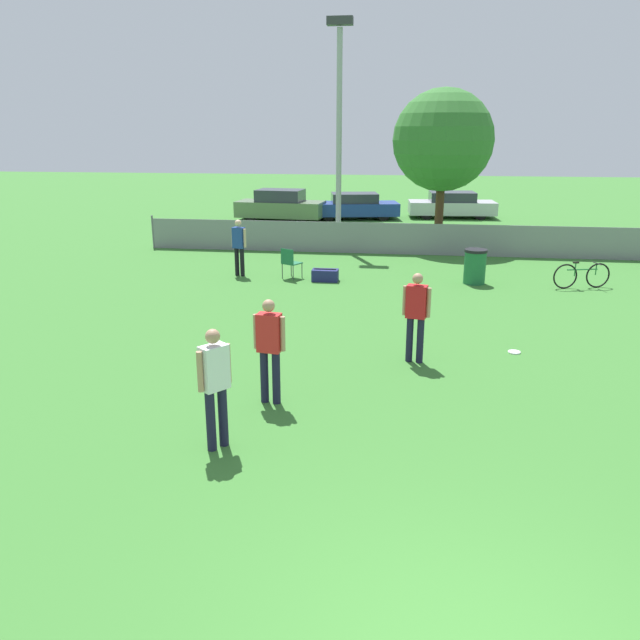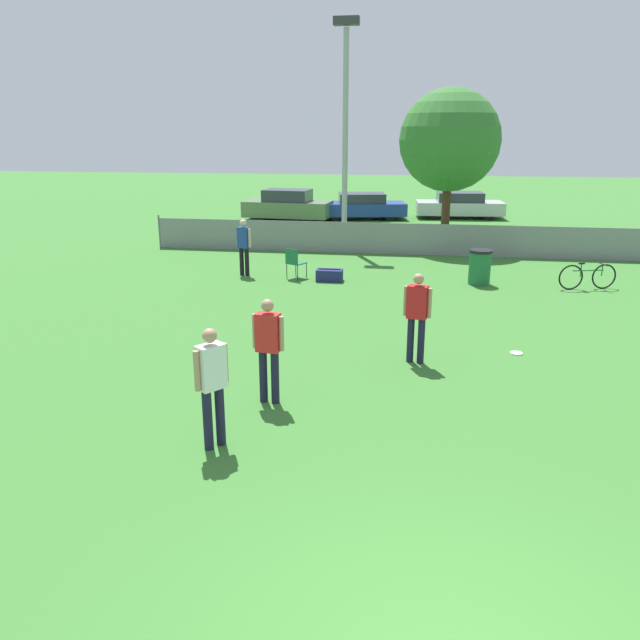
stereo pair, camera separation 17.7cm
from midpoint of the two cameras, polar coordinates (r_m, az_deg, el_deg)
name	(u,v)px [view 1 (the left image)]	position (r m, az deg, el deg)	size (l,w,h in m)	color
fence_backline	(425,239)	(22.36, 9.34, 7.29)	(20.10, 0.07, 1.21)	gray
light_pole	(339,116)	(23.39, 1.54, 18.18)	(0.90, 0.36, 7.95)	#9E9EA3
tree_near_pole	(443,141)	(24.27, 10.98, 15.81)	(3.71, 3.71, 5.73)	#4C331E
player_receiver_white	(215,381)	(8.51, -10.17, -5.53)	(0.40, 0.43, 1.72)	#191933
player_defender_red	(270,345)	(9.82, -5.15, -2.26)	(0.52, 0.27, 1.72)	#191933
player_thrower_red	(416,312)	(11.67, 8.36, 0.74)	(0.52, 0.30, 1.72)	#191933
spectator_in_blue	(239,244)	(18.90, -7.69, 6.89)	(0.48, 0.32, 1.69)	black
frisbee_disc	(514,352)	(12.87, 16.96, -2.82)	(0.25, 0.25, 0.03)	white
folding_chair_sideline	(290,261)	(18.42, -3.03, 5.39)	(0.63, 0.63, 0.91)	#333338
bicycle_sideline	(582,275)	(18.72, 22.56, 3.78)	(1.62, 0.56, 0.75)	black
trash_bin	(475,266)	(18.34, 13.71, 4.79)	(0.64, 0.64, 0.99)	#1E6638
gear_bag_sideline	(325,275)	(18.20, 0.19, 4.12)	(0.76, 0.42, 0.36)	navy
parked_car_olive	(280,206)	(31.00, -3.81, 10.38)	(4.35, 2.12, 1.49)	black
parked_car_blue	(354,206)	(31.49, 3.00, 10.35)	(4.56, 2.55, 1.27)	black
parked_car_silver	(452,205)	(32.57, 11.80, 10.26)	(4.38, 2.13, 1.29)	black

